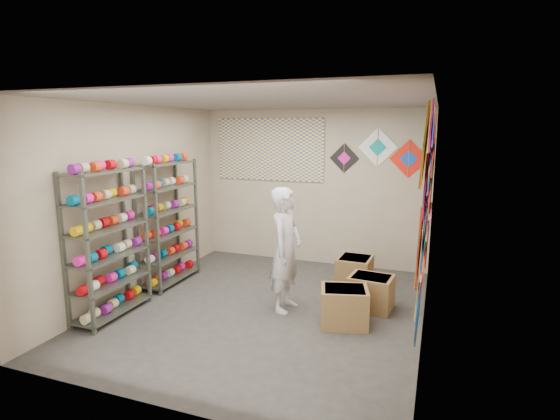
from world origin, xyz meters
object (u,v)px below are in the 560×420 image
at_px(shelf_rack_back, 168,223).
at_px(shopkeeper, 286,250).
at_px(carton_a, 344,306).
at_px(carton_b, 371,293).
at_px(carton_c, 355,272).
at_px(shelf_rack_front, 108,244).

bearing_deg(shelf_rack_back, shopkeeper, -9.91).
bearing_deg(carton_a, shelf_rack_back, 154.33).
relative_size(carton_b, carton_c, 1.04).
bearing_deg(carton_c, shelf_rack_front, -140.55).
relative_size(shelf_rack_back, shopkeeper, 1.16).
bearing_deg(carton_a, carton_b, 53.79).
height_order(shopkeeper, carton_a, shopkeeper).
xyz_separation_m(shopkeeper, carton_b, (1.06, 0.39, -0.59)).
bearing_deg(shopkeeper, carton_a, -100.73).
bearing_deg(carton_c, shopkeeper, -119.65).
xyz_separation_m(shelf_rack_front, carton_c, (2.75, 2.08, -0.72)).
xyz_separation_m(shelf_rack_back, carton_b, (3.10, 0.04, -0.72)).
height_order(carton_b, carton_c, carton_c).
bearing_deg(shopkeeper, carton_c, -29.08).
bearing_deg(carton_b, shopkeeper, -153.65).
height_order(shopkeeper, carton_c, shopkeeper).
xyz_separation_m(shelf_rack_back, shopkeeper, (2.04, -0.36, -0.13)).
bearing_deg(carton_b, carton_a, -105.52).
bearing_deg(shopkeeper, shelf_rack_back, 82.98).
height_order(shelf_rack_front, shelf_rack_back, same).
bearing_deg(shelf_rack_back, carton_b, 0.70).
distance_m(shelf_rack_front, carton_a, 3.04).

